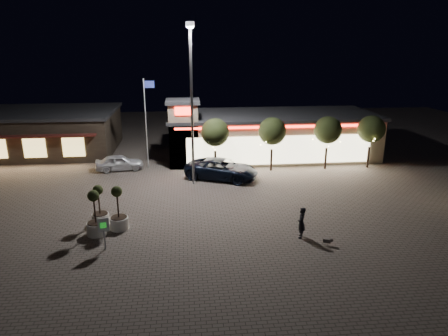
{
  "coord_description": "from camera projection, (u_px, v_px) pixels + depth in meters",
  "views": [
    {
      "loc": [
        1.36,
        -22.5,
        10.83
      ],
      "look_at": [
        4.26,
        6.0,
        1.91
      ],
      "focal_mm": 32.0,
      "sensor_mm": 36.0,
      "label": 1
    }
  ],
  "objects": [
    {
      "name": "ground",
      "position": [
        165.0,
        229.0,
        24.46
      ],
      "size": [
        90.0,
        90.0,
        0.0
      ],
      "primitive_type": "plane",
      "color": "#60564E",
      "rests_on": "ground"
    },
    {
      "name": "string_tree_b",
      "position": [
        272.0,
        131.0,
        34.72
      ],
      "size": [
        2.42,
        2.42,
        4.79
      ],
      "color": "#332319",
      "rests_on": "ground"
    },
    {
      "name": "valet_sign",
      "position": [
        104.0,
        228.0,
        21.64
      ],
      "size": [
        0.61,
        0.17,
        1.86
      ],
      "color": "gray",
      "rests_on": "ground"
    },
    {
      "name": "dog",
      "position": [
        328.0,
        241.0,
        22.37
      ],
      "size": [
        0.55,
        0.36,
        0.3
      ],
      "color": "#59514C",
      "rests_on": "ground"
    },
    {
      "name": "string_tree_a",
      "position": [
        215.0,
        133.0,
        34.24
      ],
      "size": [
        2.42,
        2.42,
        4.79
      ],
      "color": "#332319",
      "rests_on": "ground"
    },
    {
      "name": "flagpole",
      "position": [
        147.0,
        116.0,
        35.22
      ],
      "size": [
        0.95,
        0.1,
        8.0
      ],
      "color": "white",
      "rests_on": "ground"
    },
    {
      "name": "string_tree_c",
      "position": [
        328.0,
        130.0,
        35.21
      ],
      "size": [
        2.42,
        2.42,
        4.79
      ],
      "color": "#332319",
      "rests_on": "ground"
    },
    {
      "name": "pickup_truck",
      "position": [
        222.0,
        169.0,
        33.32
      ],
      "size": [
        6.68,
        5.02,
        1.69
      ],
      "primitive_type": "imported",
      "rotation": [
        0.0,
        0.0,
        1.15
      ],
      "color": "black",
      "rests_on": "ground"
    },
    {
      "name": "string_tree_d",
      "position": [
        371.0,
        129.0,
        35.59
      ],
      "size": [
        2.42,
        2.42,
        4.79
      ],
      "color": "#332319",
      "rests_on": "ground"
    },
    {
      "name": "restaurant_building",
      "position": [
        36.0,
        131.0,
        41.44
      ],
      "size": [
        16.4,
        11.0,
        4.3
      ],
      "color": "#382D23",
      "rests_on": "ground"
    },
    {
      "name": "planter_right",
      "position": [
        119.0,
        216.0,
        24.21
      ],
      "size": [
        1.12,
        1.12,
        2.77
      ],
      "color": "silver",
      "rests_on": "ground"
    },
    {
      "name": "white_sedan",
      "position": [
        119.0,
        162.0,
        35.62
      ],
      "size": [
        4.37,
        2.28,
        1.42
      ],
      "primitive_type": "imported",
      "rotation": [
        0.0,
        0.0,
        1.72
      ],
      "color": "silver",
      "rests_on": "ground"
    },
    {
      "name": "retail_building",
      "position": [
        266.0,
        134.0,
        39.75
      ],
      "size": [
        20.4,
        8.4,
        6.1
      ],
      "color": "gray",
      "rests_on": "ground"
    },
    {
      "name": "planter_left",
      "position": [
        100.0,
        212.0,
        24.82
      ],
      "size": [
        1.06,
        1.06,
        2.62
      ],
      "color": "silver",
      "rests_on": "ground"
    },
    {
      "name": "planter_mid",
      "position": [
        96.0,
        221.0,
        23.46
      ],
      "size": [
        1.14,
        1.14,
        2.8
      ],
      "color": "silver",
      "rests_on": "ground"
    },
    {
      "name": "floodlight_pole",
      "position": [
        192.0,
        97.0,
        30.17
      ],
      "size": [
        0.6,
        0.4,
        12.38
      ],
      "color": "gray",
      "rests_on": "ground"
    },
    {
      "name": "pedestrian",
      "position": [
        301.0,
        223.0,
        23.12
      ],
      "size": [
        0.64,
        0.78,
        1.86
      ],
      "primitive_type": "imported",
      "rotation": [
        0.0,
        0.0,
        -1.9
      ],
      "color": "black",
      "rests_on": "ground"
    }
  ]
}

